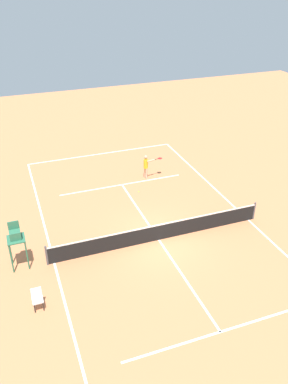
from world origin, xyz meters
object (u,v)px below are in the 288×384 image
object	(u,v)px
tennis_ball	(139,192)
courtside_chair_near	(37,298)
player_serving	(146,165)
umpire_chair	(16,238)

from	to	relation	value
tennis_ball	courtside_chair_near	size ratio (longest dim) A/B	0.07
player_serving	courtside_chair_near	distance (m)	12.46
player_serving	umpire_chair	world-z (taller)	umpire_chair
tennis_ball	courtside_chair_near	distance (m)	10.54
umpire_chair	tennis_ball	bearing A→B (deg)	-148.10
courtside_chair_near	player_serving	bearing A→B (deg)	-131.62
umpire_chair	courtside_chair_near	xyz separation A→B (m)	(-0.45, 2.99, -1.07)
player_serving	tennis_ball	xyz separation A→B (m)	(1.11, 1.58, -0.97)
player_serving	tennis_ball	world-z (taller)	player_serving
player_serving	tennis_ball	bearing A→B (deg)	-44.57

